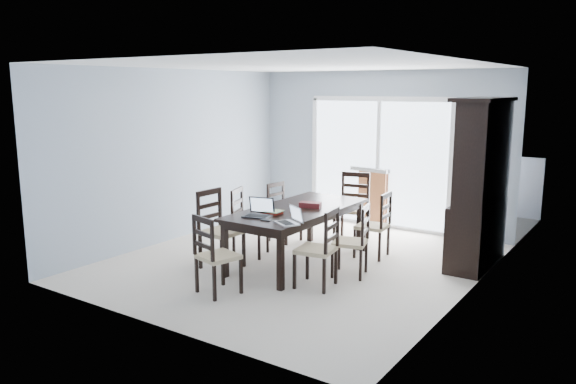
% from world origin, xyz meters
% --- Properties ---
extents(floor, '(5.00, 5.00, 0.00)m').
position_xyz_m(floor, '(0.00, 0.00, 0.00)').
color(floor, beige).
rests_on(floor, ground).
extents(ceiling, '(5.00, 5.00, 0.00)m').
position_xyz_m(ceiling, '(0.00, 0.00, 2.60)').
color(ceiling, white).
rests_on(ceiling, back_wall).
extents(back_wall, '(4.50, 0.02, 2.60)m').
position_xyz_m(back_wall, '(0.00, 2.50, 1.30)').
color(back_wall, '#93A0B0').
rests_on(back_wall, floor).
extents(wall_left, '(0.02, 5.00, 2.60)m').
position_xyz_m(wall_left, '(-2.25, 0.00, 1.30)').
color(wall_left, '#93A0B0').
rests_on(wall_left, floor).
extents(wall_right, '(0.02, 5.00, 2.60)m').
position_xyz_m(wall_right, '(2.25, 0.00, 1.30)').
color(wall_right, '#93A0B0').
rests_on(wall_right, floor).
extents(balcony, '(4.50, 2.00, 0.10)m').
position_xyz_m(balcony, '(0.00, 3.50, -0.05)').
color(balcony, gray).
rests_on(balcony, ground).
extents(railing, '(4.50, 0.06, 1.10)m').
position_xyz_m(railing, '(0.00, 4.50, 0.55)').
color(railing, '#99999E').
rests_on(railing, balcony).
extents(dining_table, '(1.00, 2.20, 0.75)m').
position_xyz_m(dining_table, '(0.00, 0.00, 0.67)').
color(dining_table, black).
rests_on(dining_table, floor).
extents(china_hutch, '(0.50, 1.38, 2.20)m').
position_xyz_m(china_hutch, '(2.02, 1.25, 1.07)').
color(china_hutch, black).
rests_on(china_hutch, floor).
extents(sliding_door, '(2.52, 0.05, 2.18)m').
position_xyz_m(sliding_door, '(0.00, 2.48, 1.09)').
color(sliding_door, silver).
rests_on(sliding_door, floor).
extents(chair_left_near, '(0.48, 0.46, 1.18)m').
position_xyz_m(chair_left_near, '(-0.79, -0.74, 0.62)').
color(chair_left_near, black).
rests_on(chair_left_near, floor).
extents(chair_left_mid, '(0.53, 0.52, 1.09)m').
position_xyz_m(chair_left_mid, '(-0.81, -0.12, 0.58)').
color(chair_left_mid, black).
rests_on(chair_left_mid, floor).
extents(chair_left_far, '(0.44, 0.43, 1.03)m').
position_xyz_m(chair_left_far, '(-0.83, 0.80, 0.54)').
color(chair_left_far, black).
rests_on(chair_left_far, floor).
extents(chair_right_near, '(0.48, 0.47, 1.10)m').
position_xyz_m(chair_right_near, '(0.78, -0.65, 0.58)').
color(chair_right_near, black).
rests_on(chair_right_near, floor).
extents(chair_right_mid, '(0.49, 0.48, 1.04)m').
position_xyz_m(chair_right_mid, '(0.92, -0.05, 0.55)').
color(chair_right_mid, black).
rests_on(chair_right_mid, floor).
extents(chair_right_far, '(0.45, 0.43, 1.06)m').
position_xyz_m(chair_right_far, '(0.80, 0.81, 0.56)').
color(chair_right_far, black).
rests_on(chair_right_far, floor).
extents(chair_end_near, '(0.49, 0.50, 1.07)m').
position_xyz_m(chair_end_near, '(-0.14, -1.56, 0.57)').
color(chair_end_near, black).
rests_on(chair_end_near, floor).
extents(chair_end_far, '(0.53, 0.54, 1.19)m').
position_xyz_m(chair_end_far, '(0.06, 1.48, 0.63)').
color(chair_end_far, black).
rests_on(chair_end_far, floor).
extents(laptop_dark, '(0.38, 0.30, 0.23)m').
position_xyz_m(laptop_dark, '(-0.12, -0.72, 0.81)').
color(laptop_dark, black).
rests_on(laptop_dark, dining_table).
extents(laptop_silver, '(0.37, 0.33, 0.21)m').
position_xyz_m(laptop_silver, '(0.38, -0.81, 0.80)').
color(laptop_silver, silver).
rests_on(laptop_silver, dining_table).
extents(book_stack, '(0.27, 0.21, 0.04)m').
position_xyz_m(book_stack, '(-0.08, -0.47, 0.77)').
color(book_stack, maroon).
rests_on(book_stack, dining_table).
extents(cell_phone, '(0.13, 0.08, 0.01)m').
position_xyz_m(cell_phone, '(0.09, -0.83, 0.76)').
color(cell_phone, black).
rests_on(cell_phone, dining_table).
extents(game_box, '(0.31, 0.22, 0.07)m').
position_xyz_m(game_box, '(0.12, 0.12, 0.79)').
color(game_box, '#53101E').
rests_on(game_box, dining_table).
extents(hot_tub, '(2.14, 1.97, 0.98)m').
position_xyz_m(hot_tub, '(-0.60, 3.34, 0.49)').
color(hot_tub, brown).
rests_on(hot_tub, balcony).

